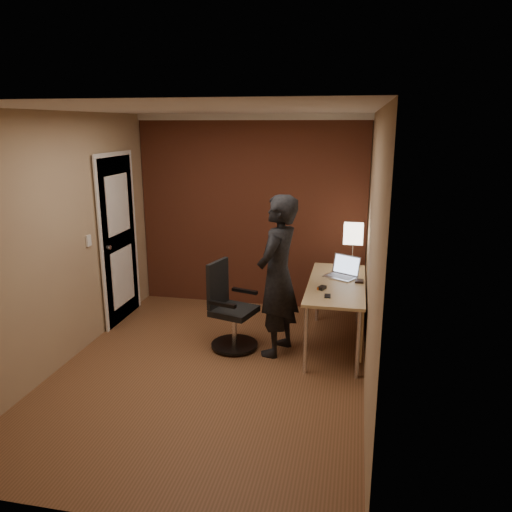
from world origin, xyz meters
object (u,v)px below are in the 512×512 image
(desk_lamp, at_px, (353,234))
(office_chair, at_px, (229,311))
(laptop, at_px, (343,271))
(person, at_px, (278,276))
(phone, at_px, (328,296))
(mouse, at_px, (322,288))
(desk, at_px, (343,294))
(wallet, at_px, (359,281))

(desk_lamp, height_order, office_chair, desk_lamp)
(laptop, xyz_separation_m, person, (-0.66, -0.52, 0.06))
(desk_lamp, height_order, person, person)
(office_chair, bearing_deg, phone, -10.81)
(mouse, relative_size, office_chair, 0.11)
(phone, relative_size, office_chair, 0.12)
(mouse, bearing_deg, desk, 72.29)
(wallet, height_order, person, person)
(desk, bearing_deg, laptop, 93.44)
(desk_lamp, relative_size, office_chair, 0.57)
(phone, bearing_deg, mouse, 106.36)
(laptop, distance_m, office_chair, 1.34)
(wallet, bearing_deg, phone, -119.86)
(office_chair, relative_size, person, 0.55)
(mouse, xyz_separation_m, person, (-0.46, -0.02, 0.10))
(phone, xyz_separation_m, wallet, (0.30, 0.53, 0.01))
(desk, xyz_separation_m, wallet, (0.16, 0.07, 0.14))
(mouse, relative_size, wallet, 0.91)
(laptop, xyz_separation_m, office_chair, (-1.18, -0.50, -0.38))
(desk, distance_m, laptop, 0.31)
(desk, height_order, person, person)
(wallet, bearing_deg, laptop, 136.03)
(person, bearing_deg, phone, 86.84)
(person, bearing_deg, laptop, 144.37)
(phone, xyz_separation_m, office_chair, (-1.06, 0.20, -0.32))
(desk_lamp, xyz_separation_m, office_chair, (-1.27, -0.83, -0.73))
(desk_lamp, distance_m, office_chair, 1.68)
(phone, bearing_deg, desk_lamp, 75.41)
(laptop, relative_size, mouse, 4.15)
(mouse, relative_size, person, 0.06)
(mouse, height_order, office_chair, office_chair)
(desk, distance_m, office_chair, 1.24)
(laptop, relative_size, person, 0.24)
(desk, bearing_deg, wallet, 23.23)
(desk, relative_size, office_chair, 1.60)
(mouse, bearing_deg, office_chair, -157.03)
(desk_lamp, height_order, wallet, desk_lamp)
(desk, relative_size, desk_lamp, 2.80)
(office_chair, xyz_separation_m, person, (0.53, -0.02, 0.44))
(desk, distance_m, desk_lamp, 0.79)
(person, bearing_deg, wallet, 128.66)
(mouse, distance_m, wallet, 0.50)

